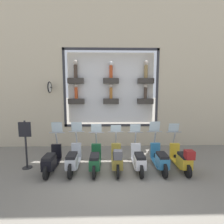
% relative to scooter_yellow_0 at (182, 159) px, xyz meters
% --- Properties ---
extents(ground_plane, '(120.00, 120.00, 0.00)m').
position_rel_scooter_yellow_0_xyz_m(ground_plane, '(-0.49, 2.50, -0.46)').
color(ground_plane, gray).
extents(building_facade, '(1.20, 36.00, 10.40)m').
position_rel_scooter_yellow_0_xyz_m(building_facade, '(3.11, 2.50, 4.83)').
color(building_facade, beige).
rests_on(building_facade, ground_plane).
extents(scooter_yellow_0, '(1.79, 0.61, 1.59)m').
position_rel_scooter_yellow_0_xyz_m(scooter_yellow_0, '(0.00, 0.00, 0.00)').
color(scooter_yellow_0, black).
rests_on(scooter_yellow_0, ground_plane).
extents(scooter_teal_1, '(1.80, 0.61, 1.67)m').
position_rel_scooter_yellow_0_xyz_m(scooter_teal_1, '(0.07, 0.78, -0.03)').
color(scooter_teal_1, black).
rests_on(scooter_teal_1, ground_plane).
extents(scooter_white_2, '(1.79, 0.60, 1.56)m').
position_rel_scooter_yellow_0_xyz_m(scooter_white_2, '(0.06, 1.57, -0.04)').
color(scooter_white_2, black).
rests_on(scooter_white_2, ground_plane).
extents(scooter_olive_3, '(1.80, 0.61, 1.54)m').
position_rel_scooter_yellow_0_xyz_m(scooter_olive_3, '(0.00, 2.35, 0.01)').
color(scooter_olive_3, black).
rests_on(scooter_olive_3, ground_plane).
extents(scooter_green_4, '(1.79, 0.60, 1.58)m').
position_rel_scooter_yellow_0_xyz_m(scooter_green_4, '(0.07, 3.14, -0.04)').
color(scooter_green_4, black).
rests_on(scooter_green_4, ground_plane).
extents(scooter_silver_5, '(1.81, 0.60, 1.66)m').
position_rel_scooter_yellow_0_xyz_m(scooter_silver_5, '(0.07, 3.92, -0.01)').
color(scooter_silver_5, black).
rests_on(scooter_silver_5, ground_plane).
extents(scooter_black_6, '(1.79, 0.61, 1.66)m').
position_rel_scooter_yellow_0_xyz_m(scooter_black_6, '(0.07, 4.71, -0.04)').
color(scooter_black_6, black).
rests_on(scooter_black_6, ground_plane).
extents(shop_sign_post, '(0.36, 0.45, 1.81)m').
position_rel_scooter_yellow_0_xyz_m(shop_sign_post, '(0.37, 5.73, 0.53)').
color(shop_sign_post, '#232326').
rests_on(shop_sign_post, ground_plane).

